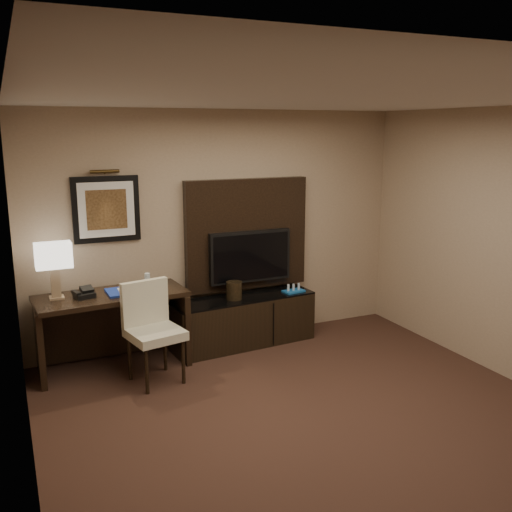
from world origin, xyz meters
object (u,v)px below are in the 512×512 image
credenza (243,321)px  minibar_tray (294,288)px  desk_phone (84,293)px  desk (113,331)px  tv (250,256)px  ice_bucket (234,291)px  table_lamp (55,270)px  water_bottle (148,281)px  desk_chair (155,333)px

credenza → minibar_tray: (0.63, -0.05, 0.34)m
credenza → desk_phone: size_ratio=9.04×
desk → tv: bearing=2.1°
desk → credenza: 1.51m
tv → minibar_tray: size_ratio=3.97×
tv → ice_bucket: (-0.28, -0.18, -0.34)m
credenza → table_lamp: 2.19m
table_lamp → desk: bearing=-5.6°
table_lamp → water_bottle: table_lamp is taller
desk → tv: (1.65, 0.19, 0.61)m
desk → table_lamp: table_lamp is taller
tv → water_bottle: size_ratio=5.81×
table_lamp → tv: bearing=3.6°
ice_bucket → desk: bearing=-179.4°
tv → desk_chair: bearing=-151.8°
desk → ice_bucket: bearing=-3.9°
credenza → tv: bearing=39.0°
tv → table_lamp: (-2.18, -0.14, 0.09)m
desk → table_lamp: size_ratio=2.60×
desk_phone → table_lamp: bearing=149.0°
tv → water_bottle: bearing=-172.5°
desk → desk_chair: desk_chair is taller
table_lamp → desk_phone: (0.26, -0.08, -0.25)m
ice_bucket → desk_chair: bearing=-153.0°
water_bottle → minibar_tray: 1.77m
ice_bucket → tv: bearing=32.5°
water_bottle → minibar_tray: bearing=-0.9°
table_lamp → ice_bucket: bearing=-1.1°
desk → desk_phone: bearing=-177.7°
water_bottle → minibar_tray: water_bottle is taller
ice_bucket → minibar_tray: bearing=-1.2°
water_bottle → ice_bucket: size_ratio=0.85×
credenza → water_bottle: 1.27m
credenza → desk_chair: 1.34m
desk → water_bottle: (0.39, 0.02, 0.49)m
tv → minibar_tray: (0.48, -0.19, -0.39)m
desk_chair → table_lamp: size_ratio=1.76×
table_lamp → desk_phone: 0.37m
ice_bucket → minibar_tray: ice_bucket is taller
ice_bucket → desk_phone: bearing=-178.4°
credenza → desk_phone: 1.87m
table_lamp → ice_bucket: size_ratio=2.88×
desk_phone → tv: bearing=-6.6°
desk_phone → ice_bucket: 1.66m
credenza → ice_bucket: 0.41m
tv → desk: bearing=-173.4°
water_bottle → table_lamp: bearing=178.2°
water_bottle → minibar_tray: (1.74, -0.03, -0.27)m
ice_bucket → minibar_tray: 0.76m
desk_chair → tv: bearing=16.5°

